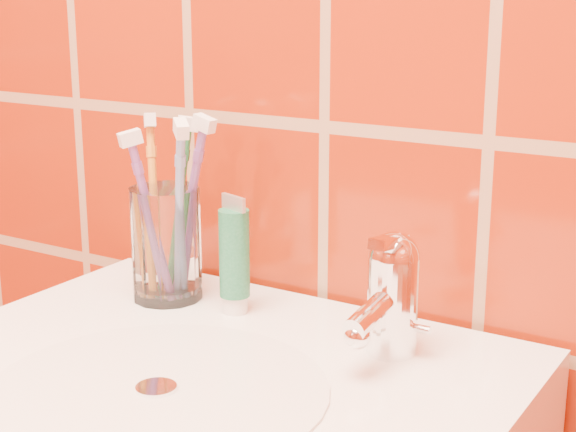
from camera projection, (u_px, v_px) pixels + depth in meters
The scene contains 8 objects.
glass_tumbler at pixel (166, 244), 0.97m from camera, with size 0.08×0.08×0.13m, color white.
toothpaste_tube at pixel (234, 258), 0.93m from camera, with size 0.04×0.03×0.13m.
faucet at pixel (391, 290), 0.82m from camera, with size 0.05×0.11×0.12m.
toothbrush_0 at pixel (189, 210), 0.96m from camera, with size 0.08×0.03×0.21m, color #744595, non-canonical shape.
toothbrush_1 at pixel (178, 208), 0.98m from camera, with size 0.05×0.04×0.21m, color #1D703A, non-canonical shape.
toothbrush_2 at pixel (151, 219), 0.95m from camera, with size 0.04×0.06×0.20m, color #754390, non-canonical shape.
toothbrush_3 at pixel (179, 215), 0.94m from camera, with size 0.07×0.06×0.21m, color #728FCA, non-canonical shape.
toothbrush_4 at pixel (154, 207), 0.98m from camera, with size 0.05×0.06×0.21m, color orange, non-canonical shape.
Camera 1 is at (0.46, 0.38, 1.19)m, focal length 55.00 mm.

